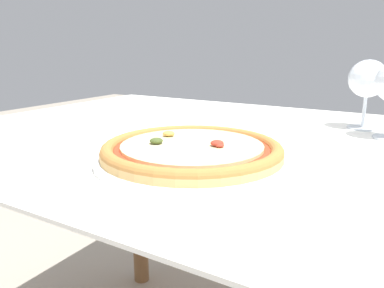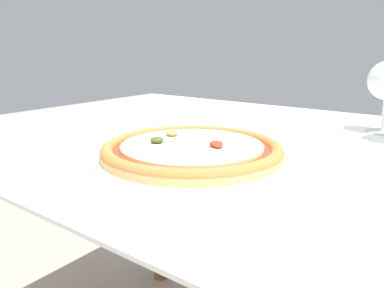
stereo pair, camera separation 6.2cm
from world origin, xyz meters
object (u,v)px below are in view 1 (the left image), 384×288
Objects in this scene: pizza_plate at (192,151)px; fork at (157,124)px; dining_table at (266,181)px; wine_glass_far_right at (368,80)px.

fork is at bearing 136.75° from pizza_plate.
dining_table is 9.31× the size of wine_glass_far_right.
wine_glass_far_right is (0.44, 0.21, 0.11)m from fork.
pizza_plate is (-0.06, -0.19, 0.10)m from dining_table.
wine_glass_far_right is (0.21, 0.43, 0.09)m from pizza_plate.
wine_glass_far_right is at bearing 58.02° from dining_table.
fork reaches higher than dining_table.
fork is 1.07× the size of wine_glass_far_right.
dining_table is at bearing -121.98° from wine_glass_far_right.
wine_glass_far_right reaches higher than pizza_plate.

